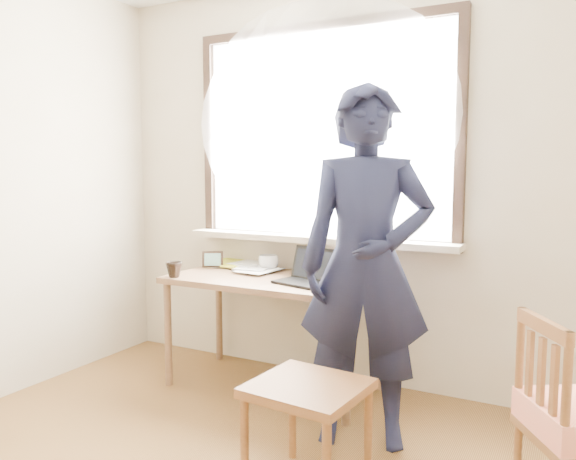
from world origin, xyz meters
The scene contains 12 objects.
room_shell centered at (-0.02, 0.20, 1.64)m, with size 3.52×4.02×2.61m.
desk centered at (-0.37, 1.63, 0.63)m, with size 1.32×0.66×0.70m.
laptop centered at (-0.12, 1.59, 0.75)m, with size 0.35×0.31×0.21m.
mug_white centered at (-0.53, 1.85, 0.76)m, with size 0.13×0.13×0.10m, color white.
mug_dark centered at (-0.93, 1.36, 0.75)m, with size 0.10×0.10×0.10m, color black.
mouse centered at (0.04, 1.53, 0.72)m, with size 0.08×0.06×0.03m, color black.
desk_clutter centered at (-0.72, 1.82, 0.72)m, with size 0.85×0.48×0.03m.
book_a centered at (-0.72, 1.80, 0.72)m, with size 0.22×0.29×0.03m, color white.
book_b centered at (-0.03, 1.88, 0.71)m, with size 0.18×0.25×0.02m, color white.
picture_frame centered at (-0.90, 1.73, 0.76)m, with size 0.13×0.08×0.11m.
work_chair centered at (0.32, 0.71, 0.40)m, with size 0.50×0.48×0.47m.
person centered at (0.38, 1.25, 0.90)m, with size 0.66×0.43×1.80m, color black.
Camera 1 is at (1.32, -1.37, 1.38)m, focal length 35.00 mm.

